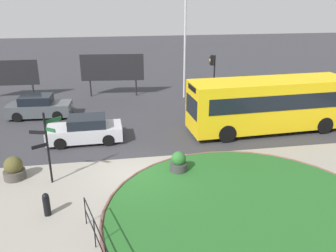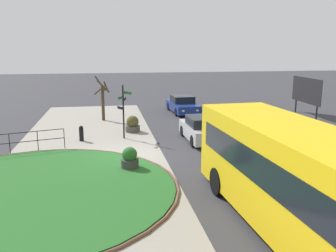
# 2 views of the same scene
# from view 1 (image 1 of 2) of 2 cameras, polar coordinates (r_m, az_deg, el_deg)

# --- Properties ---
(ground) EXTENTS (120.00, 120.00, 0.00)m
(ground) POSITION_cam_1_polar(r_m,az_deg,el_deg) (15.66, -4.97, -7.99)
(ground) COLOR #333338
(sidewalk_paving) EXTENTS (32.00, 7.67, 0.02)m
(sidewalk_paving) POSITION_cam_1_polar(r_m,az_deg,el_deg) (13.79, -4.15, -12.20)
(sidewalk_paving) COLOR gray
(sidewalk_paving) RESTS_ON ground
(grass_island) EXTENTS (10.55, 10.55, 0.10)m
(grass_island) POSITION_cam_1_polar(r_m,az_deg,el_deg) (13.28, 13.44, -14.00)
(grass_island) COLOR #235B23
(grass_island) RESTS_ON ground
(grass_kerb_ring) EXTENTS (10.86, 10.86, 0.11)m
(grass_kerb_ring) POSITION_cam_1_polar(r_m,az_deg,el_deg) (13.27, 13.44, -13.98)
(grass_kerb_ring) COLOR brown
(grass_kerb_ring) RESTS_ON ground
(signpost_directional) EXTENTS (1.29, 0.78, 3.18)m
(signpost_directional) POSITION_cam_1_polar(r_m,az_deg,el_deg) (14.99, -19.45, -2.67)
(signpost_directional) COLOR black
(signpost_directional) RESTS_ON ground
(bollard_foreground) EXTENTS (0.25, 0.25, 0.91)m
(bollard_foreground) POSITION_cam_1_polar(r_m,az_deg,el_deg) (13.43, -19.50, -12.12)
(bollard_foreground) COLOR black
(bollard_foreground) RESTS_ON ground
(railing_grass_edge) EXTENTS (1.09, 3.89, 1.09)m
(railing_grass_edge) POSITION_cam_1_polar(r_m,az_deg,el_deg) (10.85, -11.25, -18.36)
(railing_grass_edge) COLOR black
(railing_grass_edge) RESTS_ON ground
(bus_yellow) EXTENTS (9.53, 2.99, 3.08)m
(bus_yellow) POSITION_cam_1_polar(r_m,az_deg,el_deg) (20.90, 16.41, 3.55)
(bus_yellow) COLOR yellow
(bus_yellow) RESTS_ON ground
(car_far_lane) EXTENTS (4.12, 1.97, 1.49)m
(car_far_lane) POSITION_cam_1_polar(r_m,az_deg,el_deg) (24.22, -20.60, 2.96)
(car_far_lane) COLOR #474C51
(car_far_lane) RESTS_ON ground
(car_trailing) EXTENTS (4.05, 1.86, 1.43)m
(car_trailing) POSITION_cam_1_polar(r_m,az_deg,el_deg) (19.30, -13.55, -0.66)
(car_trailing) COLOR #B7B7BC
(car_trailing) RESTS_ON ground
(traffic_light_near) EXTENTS (0.48, 0.32, 3.33)m
(traffic_light_near) POSITION_cam_1_polar(r_m,az_deg,el_deg) (27.28, 7.42, 9.76)
(traffic_light_near) COLOR black
(traffic_light_near) RESTS_ON ground
(lamppost_tall) EXTENTS (0.32, 0.32, 8.39)m
(lamppost_tall) POSITION_cam_1_polar(r_m,az_deg,el_deg) (26.74, 2.83, 14.10)
(lamppost_tall) COLOR #B7B7BC
(lamppost_tall) RESTS_ON ground
(billboard_left) EXTENTS (4.93, 0.63, 3.35)m
(billboard_left) POSITION_cam_1_polar(r_m,az_deg,el_deg) (27.82, -9.22, 9.47)
(billboard_left) COLOR black
(billboard_left) RESTS_ON ground
(billboard_right) EXTENTS (4.45, 0.32, 2.98)m
(billboard_right) POSITION_cam_1_polar(r_m,az_deg,el_deg) (29.67, -24.88, 7.91)
(billboard_right) COLOR black
(billboard_right) RESTS_ON ground
(planter_near_signpost) EXTENTS (0.92, 0.92, 1.05)m
(planter_near_signpost) POSITION_cam_1_polar(r_m,az_deg,el_deg) (16.46, -24.20, -6.54)
(planter_near_signpost) COLOR #47423D
(planter_near_signpost) RESTS_ON ground
(planter_kerbside) EXTENTS (0.78, 0.78, 1.02)m
(planter_kerbside) POSITION_cam_1_polar(r_m,az_deg,el_deg) (15.56, 1.76, -6.18)
(planter_kerbside) COLOR #383838
(planter_kerbside) RESTS_ON ground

